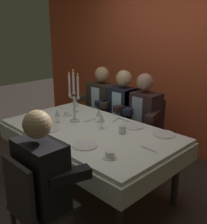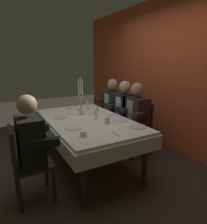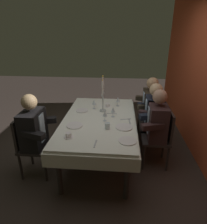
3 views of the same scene
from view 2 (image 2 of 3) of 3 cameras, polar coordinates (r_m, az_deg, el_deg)
name	(u,v)px [view 2 (image 2 of 3)]	position (r m, az deg, el deg)	size (l,w,h in m)	color
ground_plane	(88,164)	(3.28, -4.46, -14.54)	(12.00, 12.00, 0.00)	#382D28
back_wall	(170,74)	(3.87, 18.45, 10.21)	(6.00, 0.12, 2.70)	#D3502D
dining_table	(87,127)	(3.03, -4.69, -4.18)	(1.94, 1.14, 0.74)	white
candelabra	(81,99)	(3.20, -6.49, 3.70)	(0.19, 0.11, 0.61)	silver
dinner_plate_0	(119,120)	(2.93, 4.49, -2.25)	(0.24, 0.24, 0.01)	white
dinner_plate_1	(60,117)	(3.13, -12.24, -1.43)	(0.21, 0.21, 0.01)	white
dinner_plate_2	(137,127)	(2.66, 9.61, -4.11)	(0.23, 0.23, 0.01)	white
dinner_plate_3	(74,128)	(2.61, -8.49, -4.42)	(0.23, 0.23, 0.01)	white
wine_glass_0	(88,103)	(3.57, -4.53, 2.59)	(0.07, 0.07, 0.16)	silver
wine_glass_1	(69,107)	(3.27, -9.75, 1.33)	(0.07, 0.07, 0.16)	silver
wine_glass_2	(97,109)	(3.11, -1.81, 0.87)	(0.07, 0.07, 0.16)	silver
wine_glass_3	(95,112)	(2.92, -2.33, -0.01)	(0.07, 0.07, 0.16)	silver
water_tumbler_0	(107,121)	(2.76, 1.04, -2.48)	(0.07, 0.07, 0.08)	silver
coffee_cup_0	(83,134)	(2.32, -5.77, -6.29)	(0.13, 0.12, 0.06)	white
coffee_cup_1	(79,110)	(3.48, -6.86, 0.71)	(0.13, 0.12, 0.06)	white
knife_0	(116,116)	(3.14, 3.67, -1.17)	(0.19, 0.02, 0.01)	#B7B7BC
fork_1	(111,116)	(3.17, 2.14, -1.01)	(0.17, 0.02, 0.01)	#B7B7BC
fork_2	(92,114)	(3.23, -3.18, -0.68)	(0.17, 0.02, 0.01)	#B7B7BC
fork_3	(116,134)	(2.38, 3.62, -6.31)	(0.17, 0.02, 0.01)	#B7B7BC
seated_diner_0	(113,105)	(4.00, 2.63, 2.15)	(0.63, 0.48, 1.24)	#2C2524
seated_diner_1	(125,109)	(3.67, 6.03, 0.94)	(0.63, 0.48, 1.24)	#2C2524
seated_diner_2	(136,113)	(3.40, 9.36, -0.24)	(0.63, 0.48, 1.24)	#2C2524
seated_diner_3	(30,140)	(2.36, -20.26, -7.54)	(0.63, 0.48, 1.24)	#2C2524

